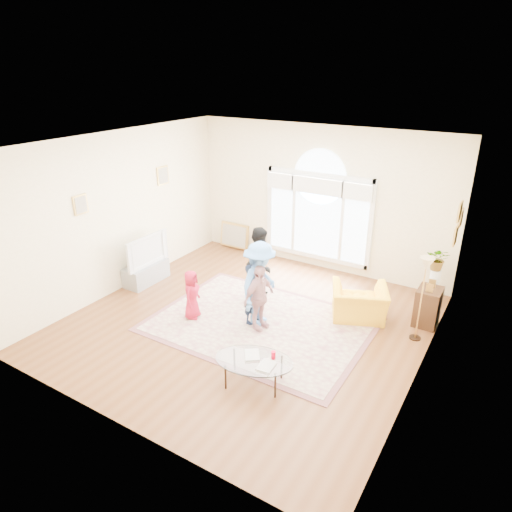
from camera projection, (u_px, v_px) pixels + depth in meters
The scene contains 18 objects.
ground at pixel (247, 323), 8.31m from camera, with size 6.00×6.00×0.00m, color brown.
room_shell at pixel (316, 202), 9.91m from camera, with size 6.00×6.00×6.00m.
area_rug at pixel (260, 324), 8.25m from camera, with size 3.60×2.60×0.02m, color beige.
rug_border at pixel (260, 324), 8.25m from camera, with size 3.80×2.80×0.01m, color #804C4F.
tv_console at pixel (146, 273), 9.78m from camera, with size 0.45×1.00×0.42m, color gray.
television at pixel (144, 250), 9.56m from camera, with size 0.17×1.14×0.66m.
coffee_table at pixel (254, 361), 6.57m from camera, with size 1.31×1.03×0.54m.
armchair at pixel (359, 303), 8.34m from camera, with size 0.98×0.85×0.63m, color yellow.
side_cabinet at pixel (428, 307), 8.14m from camera, with size 0.40×0.50×0.70m, color black.
floor_lamp at pixel (426, 271), 7.34m from camera, with size 0.29×0.29×1.51m.
plant_pedestal at pixel (434, 286), 8.88m from camera, with size 0.20×0.20×0.70m, color white.
potted_plant at pixel (438, 259), 8.66m from camera, with size 0.41×0.36×0.46m, color #33722D.
leaning_picture at pixel (235, 248), 11.64m from camera, with size 0.80×0.05×0.62m, color tan.
child_red at pixel (192, 294), 8.29m from camera, with size 0.45×0.29×0.92m, color #B11733.
child_navy at pixel (252, 294), 8.10m from camera, with size 0.41×0.27×1.12m, color #141F36.
child_black at pixel (261, 263), 8.89m from camera, with size 0.72×0.56×1.48m, color black.
child_pink at pixel (259, 298), 7.88m from camera, with size 0.71×0.29×1.20m, color #D2969C.
child_blue at pixel (259, 284), 7.97m from camera, with size 1.01×0.58×1.56m, color #5A92E0.
Camera 1 is at (3.88, -6.03, 4.36)m, focal length 32.00 mm.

